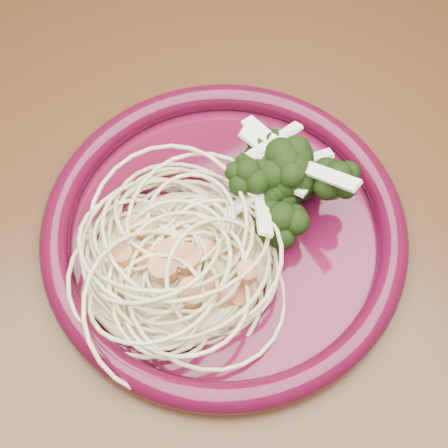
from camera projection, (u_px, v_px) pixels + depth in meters
dining_table at (303, 258)px, 0.62m from camera, size 1.20×0.80×0.75m
dinner_plate at (224, 229)px, 0.51m from camera, size 0.35×0.35×0.02m
spaghetti_pile at (178, 259)px, 0.48m from camera, size 0.18×0.16×0.03m
scallop_cluster at (175, 237)px, 0.45m from camera, size 0.14×0.14×0.04m
broccoli_pile at (277, 173)px, 0.51m from camera, size 0.12×0.17×0.05m
onion_garnish at (280, 149)px, 0.48m from camera, size 0.08×0.11×0.06m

